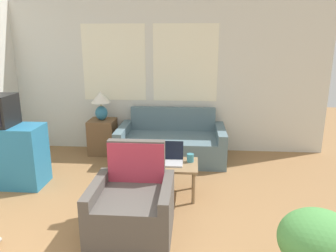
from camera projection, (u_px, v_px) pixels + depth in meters
wall_back at (154, 77)px, 5.70m from camera, size 5.94×0.06×2.60m
couch at (172, 144)px, 5.48m from camera, size 1.75×0.95×0.80m
armchair at (133, 207)px, 3.38m from camera, size 0.82×0.80×0.91m
tv_dresser at (3, 155)px, 4.45m from camera, size 1.10×0.50×0.84m
side_table at (103, 137)px, 5.72m from camera, size 0.44×0.44×0.60m
table_lamp at (101, 103)px, 5.56m from camera, size 0.33×0.33×0.49m
coffee_table at (164, 167)px, 4.16m from camera, size 0.87×0.52×0.43m
laptop at (171, 158)px, 4.16m from camera, size 0.31×0.30×0.25m
cup_navy at (190, 158)px, 4.19m from camera, size 0.09×0.09×0.11m
cup_yellow at (139, 162)px, 4.08m from camera, size 0.08×0.08×0.09m
snack_bowl at (144, 157)px, 4.27m from camera, size 0.17×0.17×0.07m
potted_plant at (318, 246)px, 2.51m from camera, size 0.61×0.61×0.70m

